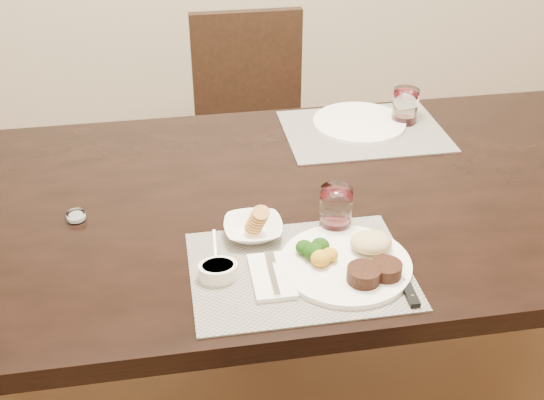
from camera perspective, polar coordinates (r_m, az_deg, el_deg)
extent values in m
plane|color=#412415|center=(2.19, 2.14, -16.39)|extent=(4.50, 4.50, 0.00)
cube|color=black|center=(1.71, 2.62, -0.19)|extent=(2.00, 1.00, 0.05)
cube|color=black|center=(2.56, 20.93, -0.41)|extent=(0.08, 0.08, 0.70)
cube|color=black|center=(2.59, -1.42, 4.30)|extent=(0.42, 0.42, 0.04)
cube|color=black|center=(2.53, -4.78, -2.43)|extent=(0.04, 0.04, 0.41)
cube|color=black|center=(2.58, 3.20, -1.67)|extent=(0.04, 0.04, 0.41)
cube|color=black|center=(2.84, -5.49, 1.67)|extent=(0.04, 0.04, 0.41)
cube|color=black|center=(2.88, 1.67, 2.29)|extent=(0.04, 0.04, 0.41)
cube|color=black|center=(2.65, -2.10, 10.88)|extent=(0.42, 0.04, 0.45)
cube|color=gray|center=(1.45, 2.33, -5.88)|extent=(0.46, 0.34, 0.00)
cube|color=gray|center=(2.02, 7.68, 5.75)|extent=(0.46, 0.34, 0.00)
cylinder|color=white|center=(1.46, 6.16, -5.36)|extent=(0.28, 0.28, 0.01)
cylinder|color=black|center=(1.40, 7.69, -6.19)|extent=(0.07, 0.07, 0.03)
cylinder|color=black|center=(1.42, 9.51, -5.73)|extent=(0.07, 0.07, 0.03)
ellipsoid|color=tan|center=(1.48, 8.29, -3.50)|extent=(0.09, 0.08, 0.04)
ellipsoid|color=#17440D|center=(1.45, 3.47, -4.30)|extent=(0.04, 0.04, 0.04)
ellipsoid|color=gold|center=(1.43, 4.08, -4.88)|extent=(0.04, 0.04, 0.03)
cube|color=white|center=(1.42, -0.01, -6.39)|extent=(0.09, 0.15, 0.01)
cube|color=silver|center=(1.40, 0.11, -6.59)|extent=(0.01, 0.11, 0.00)
cube|color=silver|center=(1.46, -0.16, -4.85)|extent=(0.02, 0.04, 0.00)
cube|color=silver|center=(1.50, 9.85, -4.78)|extent=(0.02, 0.14, 0.00)
cube|color=black|center=(1.41, 11.31, -7.39)|extent=(0.02, 0.10, 0.01)
imported|color=white|center=(1.54, -1.58, -2.46)|extent=(0.14, 0.14, 0.03)
cylinder|color=#B37438|center=(1.52, -1.60, -1.77)|extent=(0.04, 0.05, 0.04)
cylinder|color=white|center=(1.42, -4.53, -5.94)|extent=(0.08, 0.08, 0.03)
cylinder|color=#0D3D0F|center=(1.41, -4.55, -5.61)|extent=(0.07, 0.07, 0.01)
cube|color=silver|center=(1.44, -4.80, -3.68)|extent=(0.01, 0.05, 0.04)
cylinder|color=white|center=(1.55, 5.37, -0.71)|extent=(0.07, 0.07, 0.10)
cylinder|color=#330407|center=(1.57, 5.30, -1.89)|extent=(0.06, 0.06, 0.03)
cylinder|color=white|center=(2.05, 7.30, 6.44)|extent=(0.27, 0.27, 0.01)
cylinder|color=white|center=(2.07, 11.08, 7.75)|extent=(0.07, 0.07, 0.10)
cylinder|color=#330407|center=(2.08, 10.97, 6.78)|extent=(0.06, 0.06, 0.03)
cylinder|color=white|center=(1.66, -16.07, -1.32)|extent=(0.04, 0.04, 0.02)
cylinder|color=white|center=(1.66, -16.05, -1.45)|extent=(0.03, 0.03, 0.01)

